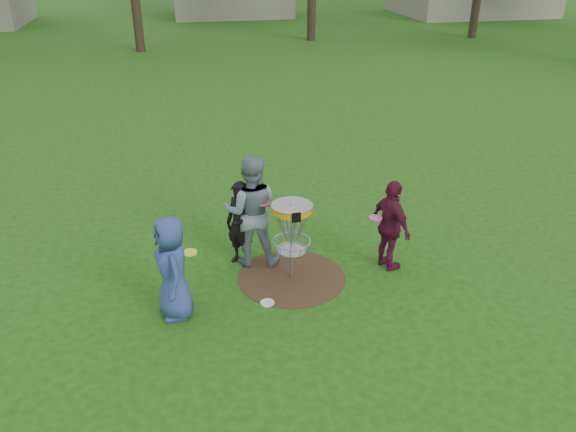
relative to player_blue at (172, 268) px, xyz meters
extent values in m
plane|color=#19470F|center=(1.90, 0.63, -0.81)|extent=(100.00, 100.00, 0.00)
cylinder|color=#47331E|center=(1.90, 0.63, -0.80)|extent=(1.80, 1.80, 0.01)
imported|color=navy|center=(0.00, 0.00, 0.00)|extent=(0.64, 0.86, 1.61)
imported|color=black|center=(1.15, 1.27, -0.05)|extent=(0.64, 0.65, 1.51)
imported|color=slate|center=(1.35, 1.29, 0.17)|extent=(1.08, 0.92, 1.95)
imported|color=#50122A|center=(3.58, 0.62, -0.01)|extent=(0.63, 1.01, 1.59)
cylinder|color=silver|center=(1.38, -0.01, -0.80)|extent=(0.22, 0.22, 0.02)
cylinder|color=#9EA0A5|center=(1.90, 0.63, -0.12)|extent=(0.05, 0.05, 1.38)
cylinder|color=orange|center=(1.90, 0.63, 0.47)|extent=(0.64, 0.64, 0.10)
cylinder|color=#9EA0A5|center=(1.90, 0.63, 0.53)|extent=(0.66, 0.66, 0.01)
cube|color=black|center=(1.90, 0.31, 0.47)|extent=(0.14, 0.02, 0.16)
torus|color=#9EA0A5|center=(1.90, 0.63, -0.11)|extent=(0.62, 0.62, 0.02)
torus|color=#9EA0A5|center=(1.90, 0.63, -0.27)|extent=(0.50, 0.50, 0.02)
cylinder|color=#9EA0A5|center=(1.90, 0.63, -0.28)|extent=(0.44, 0.44, 0.01)
cylinder|color=#EFF51B|center=(0.27, 0.09, 0.18)|extent=(0.22, 0.22, 0.02)
cylinder|color=#FB2915|center=(1.36, 1.09, 0.12)|extent=(0.22, 0.22, 0.02)
cylinder|color=#E43C7A|center=(1.53, 1.08, 0.39)|extent=(0.22, 0.22, 0.02)
cylinder|color=#E13BB8|center=(3.30, 0.62, 0.17)|extent=(0.22, 0.22, 0.02)
cylinder|color=#38281C|center=(-1.10, 22.13, 1.50)|extent=(0.46, 0.46, 4.62)
cylinder|color=#38281C|center=(7.90, 23.63, 1.08)|extent=(0.46, 0.46, 3.78)
camera|label=1|loc=(0.23, -7.09, 4.30)|focal=35.00mm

